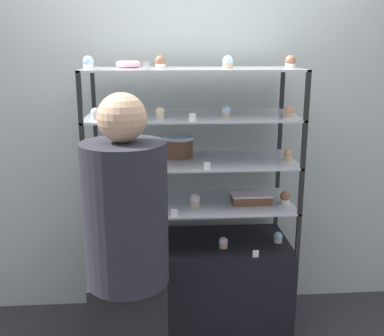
# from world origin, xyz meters

# --- Properties ---
(ground_plane) EXTENTS (20.00, 20.00, 0.00)m
(ground_plane) POSITION_xyz_m (0.00, 0.00, 0.00)
(ground_plane) COLOR #2D2D33
(back_wall) EXTENTS (8.00, 0.05, 2.60)m
(back_wall) POSITION_xyz_m (0.00, 0.41, 1.30)
(back_wall) COLOR #A8B2AD
(back_wall) RESTS_ON ground_plane
(display_base) EXTENTS (1.23, 0.53, 0.64)m
(display_base) POSITION_xyz_m (0.00, 0.00, 0.32)
(display_base) COLOR black
(display_base) RESTS_ON ground_plane
(display_riser_lower) EXTENTS (1.23, 0.53, 0.27)m
(display_riser_lower) POSITION_xyz_m (0.00, 0.00, 0.90)
(display_riser_lower) COLOR black
(display_riser_lower) RESTS_ON display_base
(display_riser_middle) EXTENTS (1.23, 0.53, 0.27)m
(display_riser_middle) POSITION_xyz_m (0.00, 0.00, 1.17)
(display_riser_middle) COLOR black
(display_riser_middle) RESTS_ON display_riser_lower
(display_riser_upper) EXTENTS (1.23, 0.53, 0.27)m
(display_riser_upper) POSITION_xyz_m (0.00, 0.00, 1.44)
(display_riser_upper) COLOR black
(display_riser_upper) RESTS_ON display_riser_middle
(display_riser_top) EXTENTS (1.23, 0.53, 0.27)m
(display_riser_top) POSITION_xyz_m (0.00, 0.00, 1.71)
(display_riser_top) COLOR black
(display_riser_top) RESTS_ON display_riser_upper
(layer_cake_centerpiece) EXTENTS (0.18, 0.18, 0.13)m
(layer_cake_centerpiece) POSITION_xyz_m (-0.08, 0.07, 1.25)
(layer_cake_centerpiece) COLOR brown
(layer_cake_centerpiece) RESTS_ON display_riser_middle
(sheet_cake_frosted) EXTENTS (0.24, 0.12, 0.06)m
(sheet_cake_frosted) POSITION_xyz_m (0.36, -0.05, 0.94)
(sheet_cake_frosted) COLOR brown
(sheet_cake_frosted) RESTS_ON display_riser_lower
(cupcake_0) EXTENTS (0.06, 0.06, 0.07)m
(cupcake_0) POSITION_xyz_m (-0.56, -0.10, 0.67)
(cupcake_0) COLOR beige
(cupcake_0) RESTS_ON display_base
(cupcake_1) EXTENTS (0.06, 0.06, 0.07)m
(cupcake_1) POSITION_xyz_m (-0.19, -0.11, 0.67)
(cupcake_1) COLOR #CCB28C
(cupcake_1) RESTS_ON display_base
(cupcake_2) EXTENTS (0.06, 0.06, 0.07)m
(cupcake_2) POSITION_xyz_m (0.19, -0.10, 0.67)
(cupcake_2) COLOR #CCB28C
(cupcake_2) RESTS_ON display_base
(cupcake_3) EXTENTS (0.06, 0.06, 0.07)m
(cupcake_3) POSITION_xyz_m (0.54, -0.04, 0.67)
(cupcake_3) COLOR beige
(cupcake_3) RESTS_ON display_base
(price_tag_0) EXTENTS (0.04, 0.00, 0.04)m
(price_tag_0) POSITION_xyz_m (0.36, -0.24, 0.66)
(price_tag_0) COLOR white
(price_tag_0) RESTS_ON display_base
(cupcake_4) EXTENTS (0.06, 0.06, 0.08)m
(cupcake_4) POSITION_xyz_m (-0.54, -0.13, 0.95)
(cupcake_4) COLOR beige
(cupcake_4) RESTS_ON display_riser_lower
(cupcake_5) EXTENTS (0.06, 0.06, 0.08)m
(cupcake_5) POSITION_xyz_m (-0.28, -0.06, 0.95)
(cupcake_5) COLOR beige
(cupcake_5) RESTS_ON display_riser_lower
(cupcake_6) EXTENTS (0.06, 0.06, 0.08)m
(cupcake_6) POSITION_xyz_m (0.01, -0.08, 0.95)
(cupcake_6) COLOR #CCB28C
(cupcake_6) RESTS_ON display_riser_lower
(cupcake_7) EXTENTS (0.06, 0.06, 0.08)m
(cupcake_7) POSITION_xyz_m (0.57, -0.07, 0.95)
(cupcake_7) COLOR white
(cupcake_7) RESTS_ON display_riser_lower
(price_tag_1) EXTENTS (0.04, 0.00, 0.04)m
(price_tag_1) POSITION_xyz_m (-0.12, -0.24, 0.93)
(price_tag_1) COLOR white
(price_tag_1) RESTS_ON display_riser_lower
(cupcake_8) EXTENTS (0.05, 0.05, 0.07)m
(cupcake_8) POSITION_xyz_m (-0.55, -0.10, 1.21)
(cupcake_8) COLOR white
(cupcake_8) RESTS_ON display_riser_middle
(cupcake_9) EXTENTS (0.05, 0.05, 0.07)m
(cupcake_9) POSITION_xyz_m (0.57, -0.06, 1.21)
(cupcake_9) COLOR #CCB28C
(cupcake_9) RESTS_ON display_riser_middle
(price_tag_2) EXTENTS (0.04, 0.00, 0.04)m
(price_tag_2) POSITION_xyz_m (0.07, -0.24, 1.20)
(price_tag_2) COLOR white
(price_tag_2) RESTS_ON display_riser_middle
(cupcake_10) EXTENTS (0.05, 0.05, 0.06)m
(cupcake_10) POSITION_xyz_m (-0.54, -0.12, 1.48)
(cupcake_10) COLOR beige
(cupcake_10) RESTS_ON display_riser_upper
(cupcake_11) EXTENTS (0.05, 0.05, 0.06)m
(cupcake_11) POSITION_xyz_m (-0.19, -0.11, 1.48)
(cupcake_11) COLOR beige
(cupcake_11) RESTS_ON display_riser_upper
(cupcake_12) EXTENTS (0.05, 0.05, 0.06)m
(cupcake_12) POSITION_xyz_m (0.19, -0.09, 1.48)
(cupcake_12) COLOR #CCB28C
(cupcake_12) RESTS_ON display_riser_upper
(cupcake_13) EXTENTS (0.05, 0.05, 0.06)m
(cupcake_13) POSITION_xyz_m (0.55, -0.11, 1.48)
(cupcake_13) COLOR #CCB28C
(cupcake_13) RESTS_ON display_riser_upper
(price_tag_3) EXTENTS (0.04, 0.00, 0.04)m
(price_tag_3) POSITION_xyz_m (-0.02, -0.24, 1.47)
(price_tag_3) COLOR white
(price_tag_3) RESTS_ON display_riser_upper
(cupcake_14) EXTENTS (0.06, 0.06, 0.07)m
(cupcake_14) POSITION_xyz_m (-0.57, -0.13, 1.76)
(cupcake_14) COLOR white
(cupcake_14) RESTS_ON display_riser_top
(cupcake_15) EXTENTS (0.06, 0.06, 0.07)m
(cupcake_15) POSITION_xyz_m (-0.18, -0.07, 1.76)
(cupcake_15) COLOR beige
(cupcake_15) RESTS_ON display_riser_top
(cupcake_16) EXTENTS (0.06, 0.06, 0.07)m
(cupcake_16) POSITION_xyz_m (0.19, -0.10, 1.76)
(cupcake_16) COLOR #CCB28C
(cupcake_16) RESTS_ON display_riser_top
(cupcake_17) EXTENTS (0.06, 0.06, 0.07)m
(cupcake_17) POSITION_xyz_m (0.55, -0.06, 1.76)
(cupcake_17) COLOR beige
(cupcake_17) RESTS_ON display_riser_top
(price_tag_4) EXTENTS (0.04, 0.00, 0.04)m
(price_tag_4) POSITION_xyz_m (-0.25, -0.24, 1.74)
(price_tag_4) COLOR white
(price_tag_4) RESTS_ON display_riser_top
(donut_glazed) EXTENTS (0.14, 0.14, 0.04)m
(donut_glazed) POSITION_xyz_m (-0.37, 0.07, 1.74)
(donut_glazed) COLOR #EFB2BC
(donut_glazed) RESTS_ON display_riser_top
(customer_figure) EXTENTS (0.39, 0.39, 1.65)m
(customer_figure) POSITION_xyz_m (-0.35, -0.69, 0.88)
(customer_figure) COLOR black
(customer_figure) RESTS_ON ground_plane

